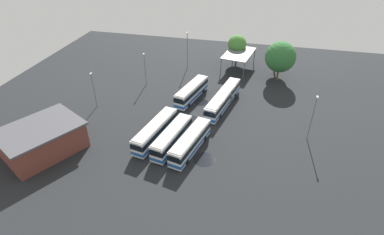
# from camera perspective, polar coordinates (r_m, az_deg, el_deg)

# --- Properties ---
(ground_plane) EXTENTS (95.42, 95.42, 0.00)m
(ground_plane) POSITION_cam_1_polar(r_m,az_deg,el_deg) (61.09, -0.21, -0.75)
(ground_plane) COLOR black
(bus_row0_slot0) EXTENTS (11.85, 5.16, 3.41)m
(bus_row0_slot0) POSITION_cam_1_polar(r_m,az_deg,el_deg) (67.90, -0.08, 4.77)
(bus_row0_slot0) COLOR silver
(bus_row0_slot0) RESTS_ON ground_plane
(bus_row0_slot2) EXTENTS (15.52, 5.54, 3.41)m
(bus_row0_slot2) POSITION_cam_1_polar(r_m,az_deg,el_deg) (65.48, 5.75, 3.45)
(bus_row0_slot2) COLOR silver
(bus_row0_slot2) RESTS_ON ground_plane
(bus_row1_slot0) EXTENTS (12.56, 4.86, 3.41)m
(bus_row1_slot0) POSITION_cam_1_polar(r_m,az_deg,el_deg) (55.77, -6.72, -2.45)
(bus_row1_slot0) COLOR silver
(bus_row1_slot0) RESTS_ON ground_plane
(bus_row1_slot1) EXTENTS (11.54, 4.62, 3.41)m
(bus_row1_slot1) POSITION_cam_1_polar(r_m,az_deg,el_deg) (53.95, -3.70, -3.65)
(bus_row1_slot1) COLOR silver
(bus_row1_slot1) RESTS_ON ground_plane
(bus_row1_slot2) EXTENTS (11.81, 4.96, 3.41)m
(bus_row1_slot2) POSITION_cam_1_polar(r_m,az_deg,el_deg) (52.76, -0.31, -4.54)
(bus_row1_slot2) COLOR silver
(bus_row1_slot2) RESTS_ON ground_plane
(depot_building) EXTENTS (15.71, 14.45, 4.92)m
(depot_building) POSITION_cam_1_polar(r_m,az_deg,el_deg) (58.05, -25.83, -3.62)
(depot_building) COLOR brown
(depot_building) RESTS_ON ground_plane
(maintenance_shelter) EXTENTS (11.93, 8.48, 4.37)m
(maintenance_shelter) POSITION_cam_1_polar(r_m,az_deg,el_deg) (82.62, 8.60, 11.55)
(maintenance_shelter) COLOR slate
(maintenance_shelter) RESTS_ON ground_plane
(lamp_post_by_building) EXTENTS (0.56, 0.28, 9.54)m
(lamp_post_by_building) POSITION_cam_1_polar(r_m,az_deg,el_deg) (81.87, -0.87, 12.48)
(lamp_post_by_building) COLOR slate
(lamp_post_by_building) RESTS_ON ground_plane
(lamp_post_mid_lot) EXTENTS (0.56, 0.28, 8.82)m
(lamp_post_mid_lot) POSITION_cam_1_polar(r_m,az_deg,el_deg) (57.64, 21.26, 0.16)
(lamp_post_mid_lot) COLOR slate
(lamp_post_mid_lot) RESTS_ON ground_plane
(lamp_post_far_corner) EXTENTS (0.56, 0.28, 7.77)m
(lamp_post_far_corner) POSITION_cam_1_polar(r_m,az_deg,el_deg) (74.02, -8.64, 9.04)
(lamp_post_far_corner) COLOR slate
(lamp_post_far_corner) RESTS_ON ground_plane
(lamp_post_near_entrance) EXTENTS (0.56, 0.28, 7.73)m
(lamp_post_near_entrance) POSITION_cam_1_polar(r_m,az_deg,el_deg) (66.98, -17.62, 5.09)
(lamp_post_near_entrance) COLOR slate
(lamp_post_near_entrance) RESTS_ON ground_plane
(tree_west_edge) EXTENTS (7.22, 7.22, 9.77)m
(tree_west_edge) POSITION_cam_1_polar(r_m,az_deg,el_deg) (77.16, 15.94, 10.65)
(tree_west_edge) COLOR brown
(tree_west_edge) RESTS_ON ground_plane
(tree_north_edge) EXTENTS (4.87, 4.87, 7.90)m
(tree_north_edge) POSITION_cam_1_polar(r_m,az_deg,el_deg) (81.46, 15.40, 11.38)
(tree_north_edge) COLOR brown
(tree_north_edge) RESTS_ON ground_plane
(tree_south_edge) EXTENTS (4.93, 4.93, 7.76)m
(tree_south_edge) POSITION_cam_1_polar(r_m,az_deg,el_deg) (85.85, 8.30, 13.19)
(tree_south_edge) COLOR brown
(tree_south_edge) RESTS_ON ground_plane
(puddle_front_lane) EXTENTS (1.92, 1.92, 0.01)m
(puddle_front_lane) POSITION_cam_1_polar(r_m,az_deg,el_deg) (69.79, 7.96, 3.58)
(puddle_front_lane) COLOR black
(puddle_front_lane) RESTS_ON ground_plane
(puddle_near_shelter) EXTENTS (3.01, 3.01, 0.01)m
(puddle_near_shelter) POSITION_cam_1_polar(r_m,az_deg,el_deg) (67.48, 1.72, 2.81)
(puddle_near_shelter) COLOR black
(puddle_near_shelter) RESTS_ON ground_plane
(puddle_centre_drain) EXTENTS (3.80, 3.80, 0.01)m
(puddle_centre_drain) POSITION_cam_1_polar(r_m,az_deg,el_deg) (52.09, 2.27, -7.71)
(puddle_centre_drain) COLOR black
(puddle_centre_drain) RESTS_ON ground_plane
(puddle_back_corner) EXTENTS (2.60, 2.60, 0.01)m
(puddle_back_corner) POSITION_cam_1_polar(r_m,az_deg,el_deg) (61.79, -0.05, -0.31)
(puddle_back_corner) COLOR black
(puddle_back_corner) RESTS_ON ground_plane
(puddle_between_rows) EXTENTS (3.20, 3.20, 0.01)m
(puddle_between_rows) POSITION_cam_1_polar(r_m,az_deg,el_deg) (59.34, 0.36, -1.88)
(puddle_between_rows) COLOR black
(puddle_between_rows) RESTS_ON ground_plane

